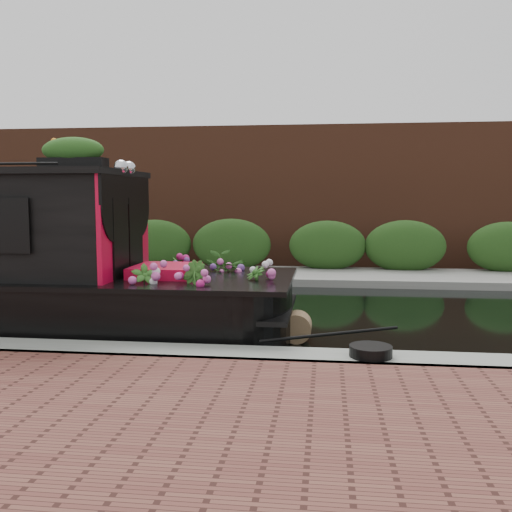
# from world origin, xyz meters

# --- Properties ---
(ground) EXTENTS (80.00, 80.00, 0.00)m
(ground) POSITION_xyz_m (0.00, 0.00, 0.00)
(ground) COLOR black
(ground) RESTS_ON ground
(near_bank_coping) EXTENTS (40.00, 0.60, 0.50)m
(near_bank_coping) POSITION_xyz_m (0.00, -3.30, 0.00)
(near_bank_coping) COLOR gray
(near_bank_coping) RESTS_ON ground
(far_bank_path) EXTENTS (40.00, 2.40, 0.34)m
(far_bank_path) POSITION_xyz_m (0.00, 4.20, 0.00)
(far_bank_path) COLOR gray
(far_bank_path) RESTS_ON ground
(far_hedge) EXTENTS (40.00, 1.10, 2.80)m
(far_hedge) POSITION_xyz_m (0.00, 5.10, 0.00)
(far_hedge) COLOR #224617
(far_hedge) RESTS_ON ground
(far_brick_wall) EXTENTS (40.00, 1.00, 8.00)m
(far_brick_wall) POSITION_xyz_m (0.00, 7.20, 0.00)
(far_brick_wall) COLOR brown
(far_brick_wall) RESTS_ON ground
(rope_fender) EXTENTS (0.40, 0.39, 0.40)m
(rope_fender) POSITION_xyz_m (1.94, -1.76, 0.20)
(rope_fender) COLOR brown
(rope_fender) RESTS_ON ground
(coiled_mooring_rope) EXTENTS (0.47, 0.47, 0.12)m
(coiled_mooring_rope) POSITION_xyz_m (2.83, -3.30, 0.31)
(coiled_mooring_rope) COLOR black
(coiled_mooring_rope) RESTS_ON near_bank_coping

